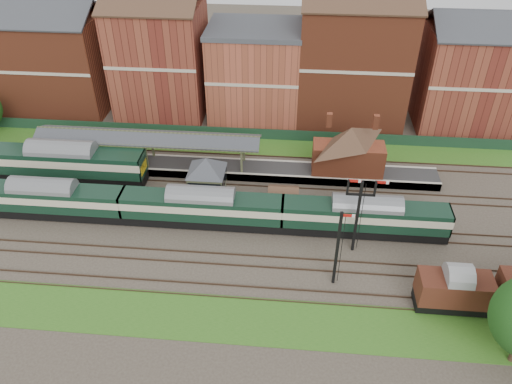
# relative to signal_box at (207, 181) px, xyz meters

# --- Properties ---
(ground) EXTENTS (160.00, 160.00, 0.00)m
(ground) POSITION_rel_signal_box_xyz_m (3.00, -3.25, -3.19)
(ground) COLOR #473D33
(ground) RESTS_ON ground
(grass_back) EXTENTS (90.00, 4.50, 0.06)m
(grass_back) POSITION_rel_signal_box_xyz_m (3.00, 12.75, -3.16)
(grass_back) COLOR #2D6619
(grass_back) RESTS_ON ground
(grass_front) EXTENTS (90.00, 5.00, 0.06)m
(grass_front) POSITION_rel_signal_box_xyz_m (3.00, -15.25, -3.16)
(grass_front) COLOR #2D6619
(grass_front) RESTS_ON ground
(fence) EXTENTS (90.00, 0.12, 1.50)m
(fence) POSITION_rel_signal_box_xyz_m (3.00, 14.75, -2.44)
(fence) COLOR #193823
(fence) RESTS_ON ground
(platform) EXTENTS (55.00, 3.40, 1.00)m
(platform) POSITION_rel_signal_box_xyz_m (-2.00, 6.50, -2.69)
(platform) COLOR #2D2D2D
(platform) RESTS_ON ground
(signal_box) EXTENTS (5.40, 5.40, 6.00)m
(signal_box) POSITION_rel_signal_box_xyz_m (0.00, 0.00, 0.00)
(signal_box) COLOR #647251
(signal_box) RESTS_ON ground
(brick_hut) EXTENTS (3.20, 2.64, 2.94)m
(brick_hut) POSITION_rel_signal_box_xyz_m (8.00, 0.00, -2.00)
(brick_hut) COLOR maroon
(brick_hut) RESTS_ON ground
(station_building) EXTENTS (8.10, 8.10, 5.90)m
(station_building) POSITION_rel_signal_box_xyz_m (15.00, 6.50, 0.76)
(station_building) COLOR brown
(station_building) RESTS_ON platform
(canopy) EXTENTS (26.00, 3.89, 4.08)m
(canopy) POSITION_rel_signal_box_xyz_m (-8.00, 6.50, 1.39)
(canopy) COLOR #43492D
(canopy) RESTS_ON platform
(semaphore_bracket) EXTENTS (3.60, 0.25, 8.18)m
(semaphore_bracket) POSITION_rel_signal_box_xyz_m (15.04, -5.75, 1.44)
(semaphore_bracket) COLOR black
(semaphore_bracket) RESTS_ON ground
(semaphore_siding) EXTENTS (1.23, 0.25, 8.00)m
(semaphore_siding) POSITION_rel_signal_box_xyz_m (13.02, -10.25, 0.96)
(semaphore_siding) COLOR black
(semaphore_siding) RESTS_ON ground
(town_backdrop) EXTENTS (69.00, 10.00, 16.00)m
(town_backdrop) POSITION_rel_signal_box_xyz_m (2.82, 21.75, 3.81)
(town_backdrop) COLOR brown
(town_backdrop) RESTS_ON ground
(dmu_train) EXTENTS (48.77, 2.57, 3.75)m
(dmu_train) POSITION_rel_signal_box_xyz_m (-0.07, -3.25, -0.98)
(dmu_train) COLOR black
(dmu_train) RESTS_ON ground
(platform_railcar) EXTENTS (18.30, 2.88, 4.21)m
(platform_railcar) POSITION_rel_signal_box_xyz_m (-16.95, 3.25, -0.73)
(platform_railcar) COLOR black
(platform_railcar) RESTS_ON ground
(goods_van_a) EXTENTS (5.96, 2.58, 3.62)m
(goods_van_a) POSITION_rel_signal_box_xyz_m (22.70, -12.25, -1.13)
(goods_van_a) COLOR black
(goods_van_a) RESTS_ON ground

